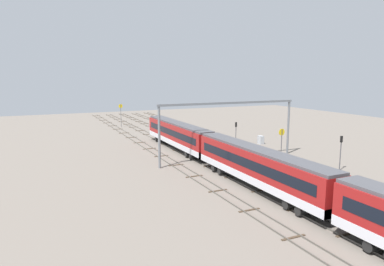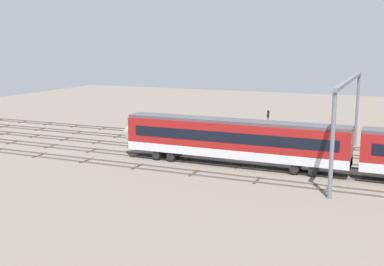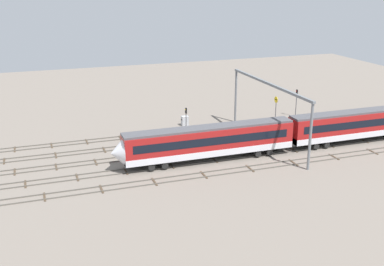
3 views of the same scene
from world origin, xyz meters
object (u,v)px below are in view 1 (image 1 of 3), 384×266
Objects in this scene: relay_cabinet at (261,140)px; speed_sign_near_foreground at (282,140)px; signal_light_trackside_departure at (341,148)px; signal_light_trackside_approach at (236,130)px; train at (254,166)px; overhead_gantry at (230,115)px; speed_sign_mid_trackside at (121,112)px.

speed_sign_near_foreground is at bearing 155.91° from relay_cabinet.
signal_light_trackside_approach is at bearing 9.08° from signal_light_trackside_departure.
overhead_gantry is (13.19, -4.36, 4.57)m from train.
relay_cabinet is at bearing -106.23° from signal_light_trackside_approach.
train reaches higher than relay_cabinet.
train reaches higher than signal_light_trackside_approach.
signal_light_trackside_departure is at bearing -84.85° from train.
signal_light_trackside_departure reaches higher than relay_cabinet.
train is at bearing 153.02° from signal_light_trackside_approach.
speed_sign_near_foreground is 8.44m from signal_light_trackside_departure.
signal_light_trackside_departure is 20.95m from relay_cabinet.
speed_sign_mid_trackside is at bearing 18.30° from signal_light_trackside_departure.
speed_sign_mid_trackside reaches higher than relay_cabinet.
signal_light_trackside_approach is at bearing -26.98° from train.
relay_cabinet is at bearing -24.09° from speed_sign_near_foreground.
overhead_gantry is at bearing -18.27° from train.
speed_sign_near_foreground is 1.08× the size of signal_light_trackside_departure.
overhead_gantry is 14.68× the size of relay_cabinet.
signal_light_trackside_approach is (15.32, -1.33, -0.69)m from speed_sign_near_foreground.
signal_light_trackside_departure is (-6.88, -4.88, -0.37)m from speed_sign_near_foreground.
train is at bearing 127.78° from speed_sign_near_foreground.
train is 13.55m from speed_sign_near_foreground.
train is at bearing 142.70° from relay_cabinet.
speed_sign_mid_trackside is (56.75, 2.75, 1.30)m from train.
relay_cabinet is at bearing -3.68° from signal_light_trackside_departure.
relay_cabinet is (13.90, -6.21, -2.78)m from speed_sign_near_foreground.
overhead_gantry is at bearing 125.62° from relay_cabinet.
speed_sign_near_foreground is (-4.91, -6.32, -3.63)m from overhead_gantry.
speed_sign_mid_trackside is at bearing 29.60° from relay_cabinet.
relay_cabinet is (20.77, -1.34, -2.41)m from signal_light_trackside_departure.
speed_sign_near_foreground is 15.47m from relay_cabinet.
train is at bearing 161.73° from overhead_gantry.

